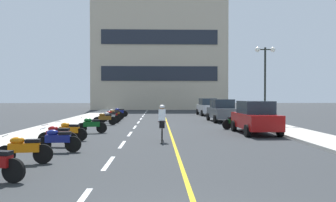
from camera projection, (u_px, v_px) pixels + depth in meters
ground_plane at (164, 123)px, 25.60m from camera, size 140.00×140.00×0.00m
curb_left at (78, 120)px, 28.38m from camera, size 2.40×72.00×0.12m
curb_right at (247, 120)px, 28.81m from camera, size 2.40×72.00×0.12m
lane_dash_1 at (109, 163)px, 10.54m from camera, size 0.14×2.20×0.01m
lane_dash_2 at (122, 144)px, 14.54m from camera, size 0.14×2.20×0.01m
lane_dash_3 at (130, 134)px, 18.54m from camera, size 0.14×2.20×0.01m
lane_dash_4 at (135, 127)px, 22.54m from camera, size 0.14×2.20×0.01m
lane_dash_5 at (138, 122)px, 26.53m from camera, size 0.14×2.20×0.01m
lane_dash_6 at (141, 119)px, 30.53m from camera, size 0.14×2.20×0.01m
lane_dash_7 at (143, 116)px, 34.53m from camera, size 0.14×2.20×0.01m
lane_dash_8 at (144, 114)px, 38.53m from camera, size 0.14×2.20×0.01m
lane_dash_9 at (146, 112)px, 42.53m from camera, size 0.14×2.20×0.01m
lane_dash_10 at (147, 111)px, 46.52m from camera, size 0.14×2.20×0.01m
lane_dash_11 at (148, 110)px, 50.52m from camera, size 0.14×2.20×0.01m
centre_line_yellow at (166, 120)px, 28.60m from camera, size 0.12×66.00×0.01m
office_building at (159, 53)px, 54.02m from camera, size 20.36×9.30×17.88m
street_lamp_mid at (265, 68)px, 24.03m from camera, size 1.46×0.36×5.47m
parked_car_near at (255, 117)px, 18.57m from camera, size 1.99×4.23×1.82m
parked_car_mid at (222, 110)px, 27.23m from camera, size 2.07×4.27×1.82m
parked_car_far at (208, 107)px, 35.93m from camera, size 2.11×4.29×1.82m
motorcycle_1 at (24, 149)px, 10.33m from camera, size 1.70×0.60×0.92m
motorcycle_2 at (58, 140)px, 12.49m from camera, size 1.70×0.60×0.92m
motorcycle_3 at (58, 135)px, 13.90m from camera, size 1.70×0.60×0.92m
motorcycle_4 at (69, 131)px, 15.72m from camera, size 1.70×0.60×0.92m
motorcycle_5 at (91, 125)px, 18.79m from camera, size 1.69×0.61×0.92m
motorcycle_6 at (236, 122)px, 21.06m from camera, size 1.70×0.60×0.92m
motorcycle_7 at (105, 118)px, 24.10m from camera, size 1.70×0.60×0.92m
motorcycle_8 at (109, 117)px, 25.83m from camera, size 1.70×0.60×0.92m
motorcycle_9 at (112, 116)px, 27.65m from camera, size 1.69×0.61×0.92m
motorcycle_10 at (114, 114)px, 29.72m from camera, size 1.70×0.60×0.92m
motorcycle_11 at (113, 113)px, 31.50m from camera, size 1.70×0.60×0.92m
motorcycle_12 at (119, 112)px, 33.60m from camera, size 1.70×0.60×0.92m
cyclist_rider at (162, 122)px, 15.36m from camera, size 0.42×1.77×1.71m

